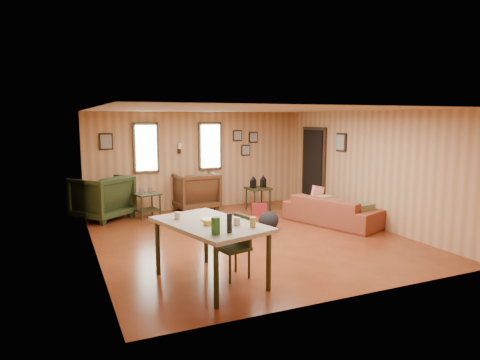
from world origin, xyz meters
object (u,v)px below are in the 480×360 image
object	(u,v)px
recliner_green	(102,195)
end_table	(147,201)
side_table	(258,187)
dining_table	(211,228)
recliner_brown	(195,189)
sofa	(332,206)

from	to	relation	value
recliner_green	end_table	xyz separation A→B (m)	(0.95, -0.24, -0.16)
recliner_green	end_table	world-z (taller)	recliner_green
side_table	recliner_green	bearing A→B (deg)	171.83
recliner_green	dining_table	world-z (taller)	dining_table
end_table	dining_table	bearing A→B (deg)	-89.82
side_table	dining_table	world-z (taller)	dining_table
recliner_brown	dining_table	size ratio (longest dim) A/B	0.55
sofa	dining_table	xyz separation A→B (m)	(-3.45, -2.03, 0.37)
recliner_green	side_table	world-z (taller)	recliner_green
dining_table	side_table	bearing A→B (deg)	40.91
end_table	side_table	distance (m)	2.69
sofa	end_table	world-z (taller)	sofa
sofa	recliner_brown	world-z (taller)	recliner_brown
side_table	dining_table	bearing A→B (deg)	-123.80
end_table	side_table	world-z (taller)	side_table
recliner_green	dining_table	bearing A→B (deg)	64.51
recliner_brown	side_table	xyz separation A→B (m)	(1.42, -0.63, 0.07)
recliner_green	dining_table	xyz separation A→B (m)	(0.96, -4.49, 0.23)
sofa	side_table	size ratio (longest dim) A/B	2.41
recliner_brown	side_table	world-z (taller)	recliner_brown
recliner_green	sofa	bearing A→B (deg)	113.23
end_table	dining_table	distance (m)	4.27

